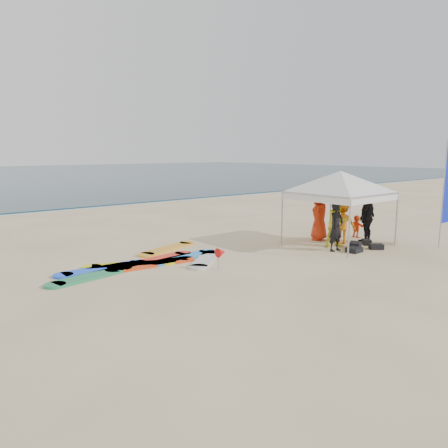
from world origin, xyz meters
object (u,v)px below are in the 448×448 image
(person_orange_a, at_px, (342,223))
(person_seated, at_px, (357,226))
(feather_flag, at_px, (447,184))
(person_yellow, at_px, (338,222))
(canopy_tent, at_px, (341,171))
(person_orange_b, at_px, (319,215))
(person_black_a, at_px, (336,227))
(person_black_b, at_px, (367,217))
(surfboard_spread, at_px, (150,262))
(marker_pennant, at_px, (221,252))

(person_orange_a, height_order, person_seated, person_orange_a)
(person_seated, height_order, feather_flag, feather_flag)
(feather_flag, bearing_deg, person_yellow, 141.36)
(canopy_tent, bearing_deg, person_orange_a, 6.04)
(feather_flag, bearing_deg, person_orange_b, 124.41)
(person_yellow, relative_size, person_orange_b, 0.93)
(person_seated, bearing_deg, person_yellow, 120.12)
(person_black_a, distance_m, person_black_b, 2.01)
(person_black_a, relative_size, surfboard_spread, 0.30)
(canopy_tent, bearing_deg, surfboard_spread, 162.80)
(person_orange_a, bearing_deg, marker_pennant, 40.34)
(person_black_b, bearing_deg, feather_flag, 116.03)
(marker_pennant, xyz_separation_m, surfboard_spread, (-1.21, 1.94, -0.46))
(person_black_b, height_order, person_orange_b, person_black_b)
(person_black_a, distance_m, person_orange_a, 1.30)
(person_orange_b, relative_size, feather_flag, 0.50)
(person_black_a, bearing_deg, person_orange_a, 27.58)
(person_black_b, distance_m, person_orange_b, 1.71)
(person_yellow, bearing_deg, marker_pennant, -160.71)
(canopy_tent, xyz_separation_m, marker_pennant, (-5.35, 0.09, -2.15))
(person_orange_b, bearing_deg, person_seated, 124.39)
(person_orange_a, relative_size, person_black_b, 0.82)
(canopy_tent, xyz_separation_m, surfboard_spread, (-6.56, 2.03, -2.61))
(person_black_b, bearing_deg, surfboard_spread, -27.59)
(person_black_b, xyz_separation_m, canopy_tent, (-1.12, 0.44, 1.70))
(feather_flag, bearing_deg, canopy_tent, 136.07)
(person_black_a, xyz_separation_m, surfboard_spread, (-5.67, 2.58, -0.79))
(person_orange_a, bearing_deg, surfboard_spread, 24.59)
(feather_flag, xyz_separation_m, marker_pennant, (-7.99, 2.63, -1.70))
(person_seated, bearing_deg, person_orange_a, 117.93)
(person_orange_a, height_order, surfboard_spread, person_orange_a)
(person_black_a, distance_m, marker_pennant, 4.52)
(person_orange_a, relative_size, canopy_tent, 0.39)
(person_black_a, bearing_deg, surfboard_spread, 156.38)
(person_yellow, distance_m, person_black_b, 1.44)
(person_black_a, relative_size, person_orange_b, 0.88)
(person_yellow, relative_size, canopy_tent, 0.43)
(surfboard_spread, bearing_deg, feather_flag, -26.44)
(marker_pennant, bearing_deg, person_black_b, -4.62)
(person_orange_a, distance_m, person_seated, 1.54)
(person_orange_b, distance_m, feather_flag, 4.49)
(person_black_a, height_order, feather_flag, feather_flag)
(person_black_a, relative_size, canopy_tent, 0.41)
(person_black_a, relative_size, person_seated, 1.87)
(surfboard_spread, bearing_deg, person_seated, -11.25)
(person_black_b, distance_m, feather_flag, 2.89)
(person_seated, relative_size, feather_flag, 0.24)
(surfboard_spread, bearing_deg, person_black_a, -24.49)
(person_yellow, xyz_separation_m, person_black_b, (1.42, -0.24, 0.07))
(surfboard_spread, bearing_deg, person_orange_a, -16.33)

